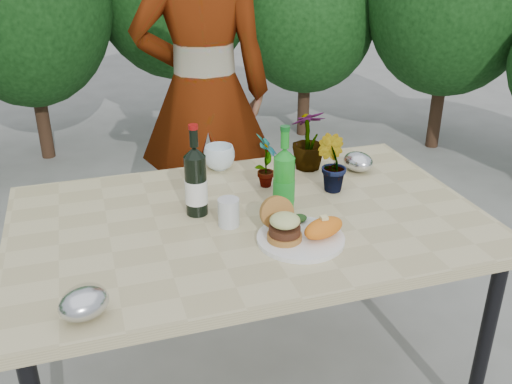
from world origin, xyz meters
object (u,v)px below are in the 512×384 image
object	(u,v)px
patio_table	(249,231)
dinner_plate	(301,239)
wine_bottle	(196,182)
person	(204,93)

from	to	relation	value
patio_table	dinner_plate	bearing A→B (deg)	-62.26
dinner_plate	wine_bottle	xyz separation A→B (m)	(-0.27, 0.29, 0.11)
person	dinner_plate	bearing A→B (deg)	102.45
dinner_plate	wine_bottle	size ratio (longest dim) A/B	0.87
dinner_plate	wine_bottle	world-z (taller)	wine_bottle
patio_table	dinner_plate	xyz separation A→B (m)	(0.11, -0.21, 0.06)
dinner_plate	person	bearing A→B (deg)	91.87
patio_table	person	world-z (taller)	person
patio_table	wine_bottle	world-z (taller)	wine_bottle
wine_bottle	person	size ratio (longest dim) A/B	0.18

